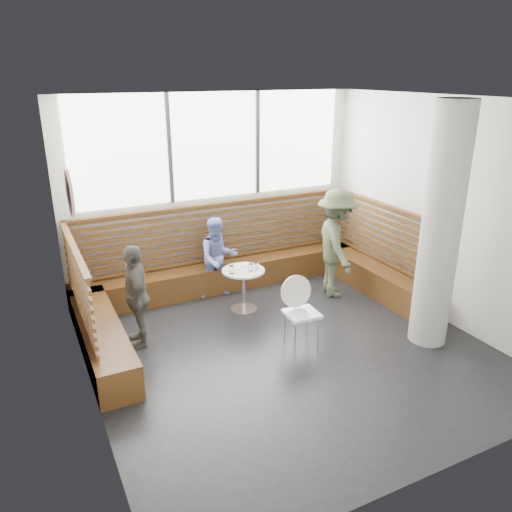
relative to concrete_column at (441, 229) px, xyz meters
name	(u,v)px	position (x,y,z in m)	size (l,w,h in m)	color
room	(292,235)	(-1.85, 0.60, 0.00)	(5.00, 5.00, 3.20)	silver
booth	(235,276)	(-1.85, 2.37, -1.19)	(5.00, 2.50, 1.44)	#472A11
concrete_column	(441,229)	(0.00, 0.00, 0.00)	(0.50, 0.50, 3.20)	gray
wall_art	(69,193)	(-4.31, 1.00, 0.70)	(0.50, 0.50, 0.03)	white
cafe_table	(243,281)	(-1.89, 1.94, -1.12)	(0.65, 0.65, 0.67)	silver
cafe_chair	(299,306)	(-1.63, 0.73, -1.05)	(0.45, 0.44, 0.93)	white
adult_man	(336,243)	(-0.30, 1.82, -0.71)	(1.15, 0.66, 1.78)	#444E34
child_back	(218,258)	(-2.04, 2.59, -0.93)	(0.65, 0.51, 1.34)	#7082C2
child_left	(136,296)	(-3.59, 1.65, -0.89)	(0.83, 0.35, 1.42)	#52504A
plate_near	(234,268)	(-1.99, 2.07, -0.92)	(0.21, 0.21, 0.01)	white
plate_far	(245,265)	(-1.79, 2.12, -0.92)	(0.20, 0.20, 0.01)	white
glass_left	(231,270)	(-2.11, 1.90, -0.87)	(0.08, 0.08, 0.12)	white
glass_mid	(251,267)	(-1.81, 1.87, -0.88)	(0.07, 0.07, 0.11)	white
glass_right	(257,265)	(-1.68, 1.91, -0.88)	(0.06, 0.06, 0.10)	white
menu_card	(252,274)	(-1.86, 1.72, -0.93)	(0.18, 0.13, 0.00)	#A5C64C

